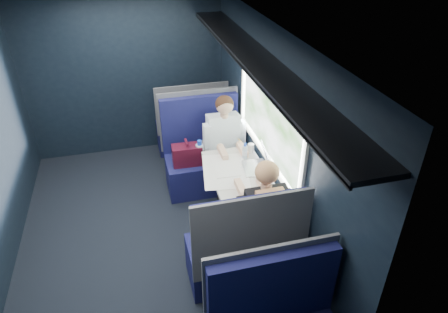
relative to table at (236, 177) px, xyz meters
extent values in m
cube|color=black|center=(-1.03, 0.00, -0.67)|extent=(2.80, 4.20, 0.01)
cube|color=black|center=(0.42, 0.00, 0.49)|extent=(0.10, 4.20, 2.30)
cube|color=black|center=(-1.03, 2.15, 0.49)|extent=(2.80, 0.10, 2.30)
cube|color=silver|center=(-1.03, 0.00, 1.69)|extent=(2.80, 4.20, 0.10)
cube|color=white|center=(0.35, 0.00, 1.08)|extent=(0.03, 1.84, 0.07)
cube|color=white|center=(0.35, 0.00, 0.23)|extent=(0.03, 1.84, 0.07)
cube|color=white|center=(0.35, -0.89, 0.66)|extent=(0.03, 0.07, 0.78)
cube|color=white|center=(0.35, 0.89, 0.66)|extent=(0.03, 0.07, 0.78)
cube|color=black|center=(0.19, 0.00, 1.32)|extent=(0.36, 4.10, 0.04)
cube|color=black|center=(0.02, 0.00, 1.30)|extent=(0.02, 4.10, 0.03)
cube|color=red|center=(0.35, 0.00, 1.23)|extent=(0.01, 0.10, 0.12)
cylinder|color=#54565E|center=(-0.15, 0.00, -0.31)|extent=(0.08, 0.08, 0.70)
cube|color=silver|center=(0.03, 0.00, 0.06)|extent=(0.62, 1.00, 0.04)
cube|color=#0E0E3E|center=(-0.18, 0.78, -0.44)|extent=(1.00, 0.50, 0.45)
cube|color=#0E0E3E|center=(-0.18, 1.08, 0.16)|extent=(1.00, 0.10, 0.75)
cube|color=#54565E|center=(-0.18, 1.14, 0.19)|extent=(1.04, 0.03, 0.82)
cube|color=#54565E|center=(-0.18, 0.73, -0.11)|extent=(0.06, 0.40, 0.20)
cube|color=#4F1124|center=(-0.42, 0.73, -0.08)|extent=(0.38, 0.21, 0.26)
cylinder|color=#4F1124|center=(-0.42, 0.73, 0.10)|extent=(0.04, 0.15, 0.03)
cylinder|color=silver|center=(-0.27, 0.69, -0.08)|extent=(0.10, 0.10, 0.28)
cylinder|color=blue|center=(-0.27, 0.69, 0.09)|extent=(0.06, 0.06, 0.06)
cube|color=#0E0E3E|center=(-0.18, -0.78, -0.44)|extent=(1.00, 0.50, 0.45)
cube|color=#0E0E3E|center=(-0.18, -1.08, 0.16)|extent=(1.00, 0.10, 0.75)
cube|color=#54565E|center=(-0.18, -1.14, 0.19)|extent=(1.04, 0.03, 0.82)
cube|color=#54565E|center=(-0.18, -0.73, -0.11)|extent=(0.06, 0.40, 0.20)
cube|color=#0E0E3E|center=(-0.18, 1.88, -0.44)|extent=(1.00, 0.40, 0.45)
cube|color=#0E0E3E|center=(-0.18, 1.64, 0.12)|extent=(1.00, 0.10, 0.66)
cube|color=#54565E|center=(-0.18, 1.59, 0.14)|extent=(1.04, 0.03, 0.72)
cube|color=#0E0E3E|center=(-0.18, -1.64, 0.12)|extent=(1.00, 0.10, 0.66)
cube|color=#54565E|center=(-0.18, -1.59, 0.14)|extent=(1.04, 0.03, 0.72)
cube|color=black|center=(0.07, 0.64, -0.13)|extent=(0.36, 0.44, 0.16)
cube|color=black|center=(0.07, 0.44, -0.44)|extent=(0.32, 0.12, 0.45)
cube|color=white|center=(0.07, 0.80, 0.12)|extent=(0.40, 0.29, 0.53)
cylinder|color=#D8A88C|center=(0.07, 0.76, 0.40)|extent=(0.10, 0.10, 0.06)
sphere|color=#D8A88C|center=(0.07, 0.74, 0.53)|extent=(0.21, 0.21, 0.21)
sphere|color=#382114|center=(0.07, 0.76, 0.55)|extent=(0.22, 0.22, 0.22)
cube|color=white|center=(-0.15, 0.76, 0.12)|extent=(0.09, 0.12, 0.34)
cube|color=white|center=(0.29, 0.76, 0.12)|extent=(0.09, 0.12, 0.34)
cube|color=black|center=(0.07, -0.64, -0.13)|extent=(0.36, 0.44, 0.16)
cube|color=black|center=(0.07, -0.44, -0.44)|extent=(0.32, 0.12, 0.45)
cube|color=black|center=(0.07, -0.80, 0.12)|extent=(0.40, 0.29, 0.53)
cylinder|color=#D8A88C|center=(0.07, -0.76, 0.40)|extent=(0.10, 0.10, 0.06)
sphere|color=#D8A88C|center=(0.07, -0.74, 0.53)|extent=(0.21, 0.21, 0.21)
sphere|color=tan|center=(0.07, -0.76, 0.55)|extent=(0.22, 0.22, 0.22)
cube|color=black|center=(-0.15, -0.76, 0.12)|extent=(0.09, 0.12, 0.34)
cube|color=black|center=(0.29, -0.76, 0.12)|extent=(0.09, 0.12, 0.34)
cube|color=tan|center=(0.07, -0.86, 0.24)|extent=(0.26, 0.07, 0.36)
cube|color=white|center=(-0.11, 0.03, 0.08)|extent=(0.59, 0.76, 0.01)
cube|color=silver|center=(0.22, 0.00, 0.08)|extent=(0.30, 0.37, 0.02)
cube|color=silver|center=(0.35, 0.00, 0.22)|extent=(0.05, 0.34, 0.24)
cube|color=black|center=(0.34, 0.00, 0.22)|extent=(0.04, 0.30, 0.19)
cylinder|color=silver|center=(0.18, 0.24, 0.16)|extent=(0.06, 0.06, 0.16)
cylinder|color=blue|center=(0.18, 0.24, 0.26)|extent=(0.03, 0.03, 0.04)
cylinder|color=white|center=(0.29, 0.36, 0.13)|extent=(0.08, 0.08, 0.10)
camera|label=1|loc=(-1.04, -3.50, 2.53)|focal=32.00mm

